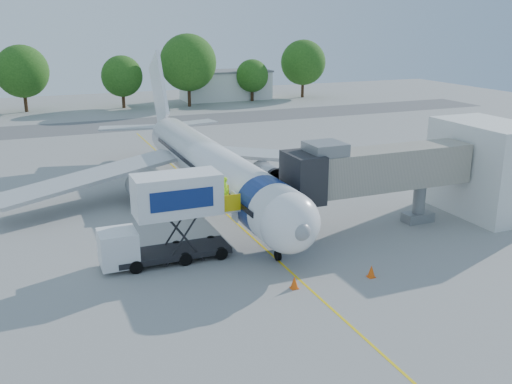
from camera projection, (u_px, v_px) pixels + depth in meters
name	position (u px, v px, depth m)	size (l,w,h in m)	color
ground	(226.00, 214.00, 43.79)	(160.00, 160.00, 0.00)	gray
guidance_line	(226.00, 214.00, 43.79)	(0.15, 70.00, 0.01)	yellow
taxiway_strip	(127.00, 125.00, 80.93)	(120.00, 10.00, 0.01)	#59595B
aircraft	(209.00, 165.00, 46.58)	(34.17, 37.73, 11.35)	white
jet_bridge	(369.00, 171.00, 39.26)	(13.90, 3.20, 6.60)	#A19A8A
terminal_stub	(486.00, 168.00, 43.34)	(5.00, 8.00, 7.00)	silver
catering_hiloader	(167.00, 219.00, 34.50)	(8.50, 2.44, 5.50)	black
ground_tug	(387.00, 304.00, 28.31)	(3.90, 2.40, 1.47)	white
safety_cone_a	(371.00, 271.00, 32.99)	(0.47, 0.47, 0.74)	#F3540C
safety_cone_b	(294.00, 282.00, 31.60)	(0.46, 0.46, 0.74)	#F3540C
outbuilding_right	(226.00, 85.00, 105.88)	(16.40, 7.40, 5.30)	silver
tree_c	(22.00, 71.00, 90.30)	(8.31, 8.31, 10.60)	#382314
tree_d	(122.00, 76.00, 94.80)	(6.82, 6.82, 8.69)	#382314
tree_e	(188.00, 63.00, 95.81)	(9.53, 9.53, 12.15)	#382314
tree_f	(252.00, 76.00, 103.19)	(5.88, 5.88, 7.50)	#382314
tree_g	(303.00, 62.00, 107.57)	(8.44, 8.44, 10.77)	#382314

